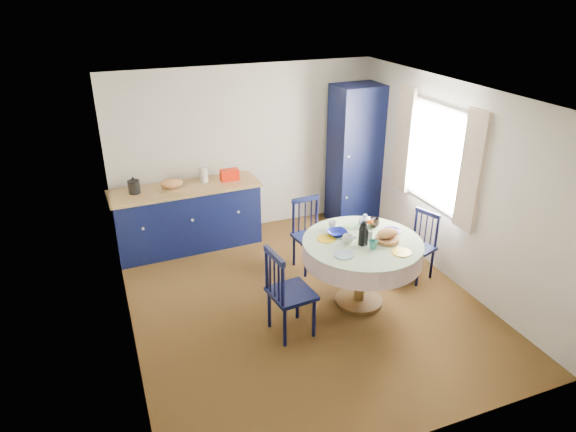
% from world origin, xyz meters
% --- Properties ---
extents(floor, '(4.50, 4.50, 0.00)m').
position_xyz_m(floor, '(0.00, 0.00, 0.00)').
color(floor, black).
rests_on(floor, ground).
extents(ceiling, '(4.50, 4.50, 0.00)m').
position_xyz_m(ceiling, '(0.00, 0.00, 2.50)').
color(ceiling, white).
rests_on(ceiling, wall_back).
extents(wall_back, '(4.00, 0.02, 2.50)m').
position_xyz_m(wall_back, '(0.00, 2.25, 1.25)').
color(wall_back, beige).
rests_on(wall_back, floor).
extents(wall_left, '(0.02, 4.50, 2.50)m').
position_xyz_m(wall_left, '(-2.00, 0.00, 1.25)').
color(wall_left, beige).
rests_on(wall_left, floor).
extents(wall_right, '(0.02, 4.50, 2.50)m').
position_xyz_m(wall_right, '(2.00, 0.00, 1.25)').
color(wall_right, beige).
rests_on(wall_right, floor).
extents(window, '(0.10, 1.74, 1.45)m').
position_xyz_m(window, '(1.95, 0.30, 1.52)').
color(window, white).
rests_on(window, wall_right).
extents(kitchen_counter, '(2.11, 0.73, 1.17)m').
position_xyz_m(kitchen_counter, '(-1.00, 1.90, 0.48)').
color(kitchen_counter, black).
rests_on(kitchen_counter, floor).
extents(pantry_cabinet, '(0.79, 0.58, 2.18)m').
position_xyz_m(pantry_cabinet, '(1.66, 1.85, 1.09)').
color(pantry_cabinet, black).
rests_on(pantry_cabinet, floor).
extents(dining_table, '(1.38, 1.38, 1.12)m').
position_xyz_m(dining_table, '(0.62, -0.28, 0.71)').
color(dining_table, '#503917').
rests_on(dining_table, floor).
extents(chair_left, '(0.49, 0.51, 1.04)m').
position_xyz_m(chair_left, '(-0.40, -0.51, 0.53)').
color(chair_left, black).
rests_on(chair_left, floor).
extents(chair_far, '(0.47, 0.45, 0.97)m').
position_xyz_m(chair_far, '(0.40, 0.73, 0.49)').
color(chair_far, black).
rests_on(chair_far, floor).
extents(chair_right, '(0.50, 0.51, 0.90)m').
position_xyz_m(chair_right, '(1.61, -0.00, 0.45)').
color(chair_right, black).
rests_on(chair_right, floor).
extents(mug_a, '(0.12, 0.12, 0.10)m').
position_xyz_m(mug_a, '(0.43, -0.26, 0.89)').
color(mug_a, silver).
rests_on(mug_a, dining_table).
extents(mug_b, '(0.11, 0.11, 0.10)m').
position_xyz_m(mug_b, '(0.64, -0.48, 0.89)').
color(mug_b, '#2A7369').
rests_on(mug_b, dining_table).
extents(mug_c, '(0.14, 0.14, 0.11)m').
position_xyz_m(mug_c, '(0.92, 0.00, 0.89)').
color(mug_c, black).
rests_on(mug_c, dining_table).
extents(mug_d, '(0.11, 0.11, 0.10)m').
position_xyz_m(mug_d, '(0.43, 0.13, 0.89)').
color(mug_d, silver).
rests_on(mug_d, dining_table).
extents(cobalt_bowl, '(0.23, 0.23, 0.06)m').
position_xyz_m(cobalt_bowl, '(0.41, -0.05, 0.87)').
color(cobalt_bowl, navy).
rests_on(cobalt_bowl, dining_table).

